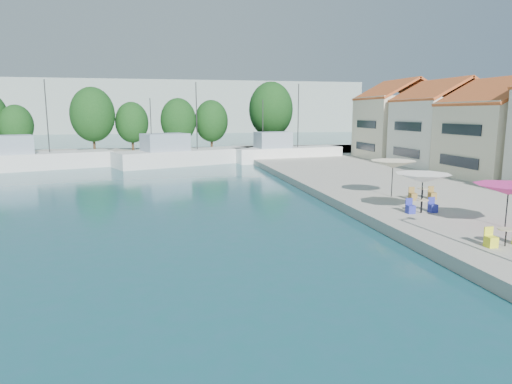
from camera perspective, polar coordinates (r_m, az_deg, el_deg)
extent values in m
cube|color=#ADA89C|center=(41.74, 28.79, 0.55)|extent=(32.00, 92.00, 0.60)
cube|color=#ADA89C|center=(68.46, -14.37, 4.63)|extent=(90.00, 16.00, 0.60)
cube|color=#919E95|center=(163.06, -21.08, 9.85)|extent=(180.00, 40.00, 16.00)
cube|color=#919E95|center=(186.69, 2.04, 9.80)|extent=(140.00, 40.00, 12.00)
cube|color=beige|center=(44.97, 28.62, 5.71)|extent=(8.60, 8.50, 6.50)
pyramid|color=#CC5D2D|center=(44.99, 29.16, 12.12)|extent=(9.00, 8.80, 1.80)
cube|color=white|center=(52.12, 22.21, 6.86)|extent=(8.00, 8.50, 7.00)
pyramid|color=#CC5D2D|center=(52.18, 22.60, 12.67)|extent=(8.40, 8.80, 1.80)
cube|color=beige|center=(59.78, 17.38, 7.67)|extent=(8.60, 8.50, 7.50)
pyramid|color=#CC5D2D|center=(59.87, 17.66, 12.98)|extent=(9.00, 8.80, 1.80)
cube|color=silver|center=(56.34, -25.98, 3.29)|extent=(16.99, 9.42, 2.20)
cube|color=#8594A4|center=(56.01, -28.66, 5.21)|extent=(5.75, 4.73, 2.00)
cylinder|color=#2D2D2D|center=(56.24, -24.68, 8.60)|extent=(0.12, 0.12, 8.00)
cube|color=silver|center=(55.80, -8.85, 4.12)|extent=(17.05, 10.33, 2.20)
cube|color=#8594A4|center=(54.60, -11.29, 6.13)|extent=(5.89, 4.98, 2.00)
cylinder|color=#2D2D2D|center=(56.26, -7.44, 9.40)|extent=(0.12, 0.12, 8.00)
cylinder|color=#2D2D2D|center=(53.89, -13.00, 8.15)|extent=(0.10, 0.10, 6.00)
cube|color=white|center=(59.20, 4.00, 4.53)|extent=(14.56, 6.13, 2.20)
cube|color=#8594A4|center=(58.14, 2.14, 6.53)|extent=(4.67, 3.53, 2.00)
cylinder|color=#2D2D2D|center=(59.59, 5.30, 9.46)|extent=(0.12, 0.12, 8.00)
cylinder|color=#2D2D2D|center=(57.49, 0.86, 8.49)|extent=(0.10, 0.10, 6.00)
cylinder|color=#3F2B19|center=(73.03, -27.62, 5.55)|extent=(0.36, 0.36, 2.99)
ellipsoid|color=#113612|center=(72.94, -27.77, 7.42)|extent=(4.55, 4.55, 5.69)
cylinder|color=#3F2B19|center=(70.43, -19.61, 6.43)|extent=(0.36, 0.36, 4.11)
ellipsoid|color=#113612|center=(70.35, -19.76, 9.11)|extent=(6.25, 6.25, 7.82)
cylinder|color=#3F2B19|center=(71.55, -15.16, 6.34)|extent=(0.36, 0.36, 3.21)
ellipsoid|color=#113612|center=(71.46, -15.26, 8.39)|extent=(4.87, 4.87, 6.09)
cylinder|color=#3F2B19|center=(69.55, -9.62, 6.55)|extent=(0.36, 0.36, 3.45)
ellipsoid|color=#113612|center=(69.45, -9.68, 8.82)|extent=(5.24, 5.24, 6.55)
cylinder|color=#3F2B19|center=(70.92, -5.56, 6.66)|extent=(0.36, 0.36, 3.35)
ellipsoid|color=#113612|center=(70.82, -5.60, 8.83)|extent=(5.08, 5.08, 6.36)
cylinder|color=#3F2B19|center=(75.34, 1.85, 7.40)|extent=(0.36, 0.36, 4.70)
ellipsoid|color=#113612|center=(75.27, 1.87, 10.27)|extent=(7.14, 7.14, 8.93)
cylinder|color=black|center=(25.38, 28.87, -1.58)|extent=(0.06, 0.06, 2.15)
cone|color=#D92D86|center=(25.25, 29.03, 0.25)|extent=(3.26, 3.26, 0.50)
cylinder|color=black|center=(27.20, 20.02, -0.16)|extent=(0.06, 0.06, 2.24)
cone|color=white|center=(27.07, 20.13, 1.65)|extent=(3.10, 3.10, 0.50)
cylinder|color=black|center=(31.90, 16.66, 1.61)|extent=(0.06, 0.06, 2.44)
cone|color=#FAE8C2|center=(31.79, 16.75, 3.34)|extent=(3.05, 3.05, 0.50)
cylinder|color=black|center=(22.03, 28.75, -5.03)|extent=(0.06, 0.06, 0.74)
cylinder|color=#BEAE8B|center=(21.94, 28.83, -4.10)|extent=(0.70, 0.70, 0.04)
cube|color=yellow|center=(21.62, 27.30, -5.56)|extent=(0.42, 0.42, 0.46)
cylinder|color=black|center=(27.34, 20.02, -1.70)|extent=(0.06, 0.06, 0.74)
cylinder|color=#BEAE8B|center=(27.28, 20.06, -0.94)|extent=(0.70, 0.70, 0.04)
cube|color=#272E9C|center=(27.75, 21.23, -1.91)|extent=(0.42, 0.42, 0.46)
cube|color=#272E9C|center=(27.01, 18.74, -2.07)|extent=(0.42, 0.42, 0.46)
cylinder|color=black|center=(31.52, 20.11, -0.24)|extent=(0.06, 0.06, 0.74)
cylinder|color=#BEAE8B|center=(31.46, 20.15, 0.42)|extent=(0.70, 0.70, 0.04)
cube|color=olive|center=(31.91, 21.16, -0.44)|extent=(0.42, 0.42, 0.46)
cube|color=olive|center=(31.18, 19.00, -0.54)|extent=(0.42, 0.42, 0.46)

